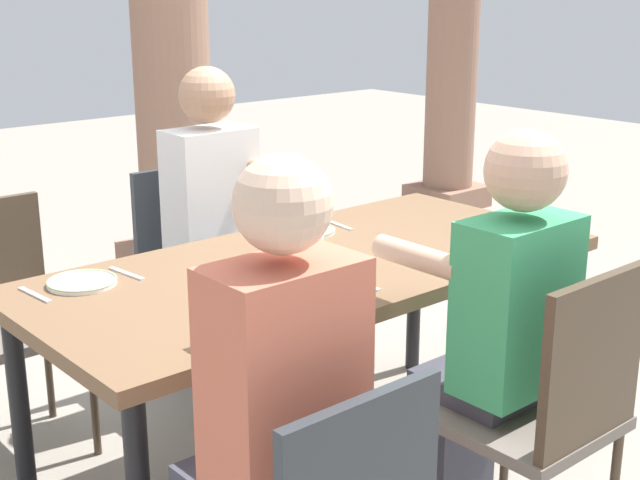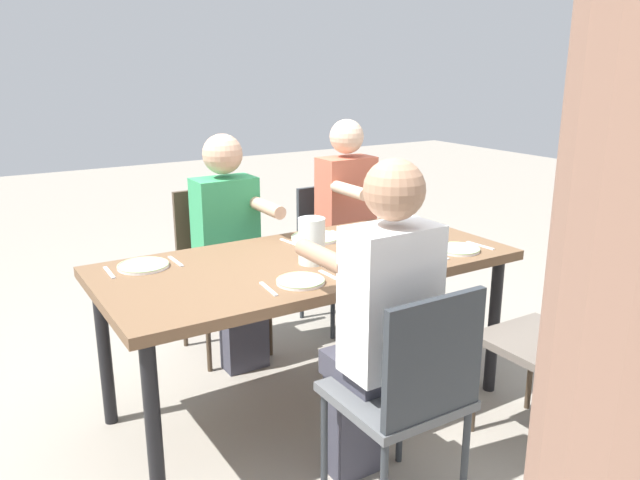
{
  "view_description": "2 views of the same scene",
  "coord_description": "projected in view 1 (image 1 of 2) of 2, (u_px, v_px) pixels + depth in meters",
  "views": [
    {
      "loc": [
        -1.8,
        -2.11,
        1.66
      ],
      "look_at": [
        0.03,
        0.0,
        0.84
      ],
      "focal_mm": 49.82,
      "sensor_mm": 36.0,
      "label": 1
    },
    {
      "loc": [
        1.42,
        2.4,
        1.66
      ],
      "look_at": [
        -0.13,
        -0.1,
        0.82
      ],
      "focal_mm": 35.06,
      "sensor_mm": 36.0,
      "label": 2
    }
  ],
  "objects": [
    {
      "name": "fork_0",
      "position": [
        35.0,
        295.0,
        2.59
      ],
      "size": [
        0.03,
        0.17,
        0.01
      ],
      "primitive_type": "cube",
      "rotation": [
        0.0,
        0.0,
        0.08
      ],
      "color": "silver",
      "rests_on": "dining_table"
    },
    {
      "name": "stone_column_far",
      "position": [
        454.0,
        12.0,
        6.37
      ],
      "size": [
        0.49,
        0.49,
        2.92
      ],
      "color": "#936B56",
      "rests_on": "ground"
    },
    {
      "name": "diner_woman_green",
      "position": [
        269.0,
        420.0,
        1.98
      ],
      "size": [
        0.35,
        0.49,
        1.33
      ],
      "color": "#3F3F4C",
      "rests_on": "ground"
    },
    {
      "name": "spoon_0",
      "position": [
        126.0,
        273.0,
        2.78
      ],
      "size": [
        0.04,
        0.17,
        0.01
      ],
      "primitive_type": "cube",
      "rotation": [
        0.0,
        0.0,
        0.11
      ],
      "color": "silver",
      "rests_on": "dining_table"
    },
    {
      "name": "dining_table",
      "position": [
        314.0,
        280.0,
        2.93
      ],
      "size": [
        1.92,
        0.89,
        0.77
      ],
      "color": "brown",
      "rests_on": "ground"
    },
    {
      "name": "plate_0",
      "position": [
        82.0,
        282.0,
        2.68
      ],
      "size": [
        0.21,
        0.21,
        0.02
      ],
      "color": "white",
      "rests_on": "dining_table"
    },
    {
      "name": "spoon_2",
      "position": [
        338.0,
        225.0,
        3.33
      ],
      "size": [
        0.03,
        0.17,
        0.01
      ],
      "primitive_type": "cube",
      "rotation": [
        0.0,
        0.0,
        -0.1
      ],
      "color": "silver",
      "rests_on": "dining_table"
    },
    {
      "name": "chair_west_north",
      "position": [
        3.0,
        308.0,
        3.16
      ],
      "size": [
        0.44,
        0.44,
        0.91
      ],
      "color": "#6A6158",
      "rests_on": "ground"
    },
    {
      "name": "ground_plane",
      "position": [
        315.0,
        469.0,
        3.13
      ],
      "size": [
        16.0,
        16.0,
        0.0
      ],
      "primitive_type": "plane",
      "color": "gray"
    },
    {
      "name": "fork_2",
      "position": [
        275.0,
        239.0,
        3.14
      ],
      "size": [
        0.02,
        0.17,
        0.01
      ],
      "primitive_type": "cube",
      "rotation": [
        0.0,
        0.0,
        0.03
      ],
      "color": "silver",
      "rests_on": "dining_table"
    },
    {
      "name": "fork_1",
      "position": [
        280.0,
        307.0,
        2.49
      ],
      "size": [
        0.03,
        0.17,
        0.01
      ],
      "primitive_type": "cube",
      "rotation": [
        0.0,
        0.0,
        -0.06
      ],
      "color": "silver",
      "rests_on": "dining_table"
    },
    {
      "name": "plate_3",
      "position": [
        514.0,
        237.0,
        3.14
      ],
      "size": [
        0.23,
        0.23,
        0.02
      ],
      "color": "white",
      "rests_on": "dining_table"
    },
    {
      "name": "water_pitcher",
      "position": [
        306.0,
        228.0,
        2.95
      ],
      "size": [
        0.12,
        0.12,
        0.21
      ],
      "color": "white",
      "rests_on": "dining_table"
    },
    {
      "name": "plate_1",
      "position": [
        320.0,
        293.0,
        2.59
      ],
      "size": [
        0.26,
        0.26,
        0.02
      ],
      "color": "white",
      "rests_on": "dining_table"
    },
    {
      "name": "diner_guest_third",
      "position": [
        495.0,
        334.0,
        2.5
      ],
      "size": [
        0.35,
        0.5,
        1.29
      ],
      "color": "#3F3F4C",
      "rests_on": "ground"
    },
    {
      "name": "spoon_3",
      "position": [
        539.0,
        231.0,
        3.24
      ],
      "size": [
        0.02,
        0.17,
        0.01
      ],
      "primitive_type": "cube",
      "rotation": [
        0.0,
        0.0,
        -0.02
      ],
      "color": "silver",
      "rests_on": "dining_table"
    },
    {
      "name": "spoon_1",
      "position": [
        358.0,
        284.0,
        2.68
      ],
      "size": [
        0.04,
        0.17,
        0.01
      ],
      "primitive_type": "cube",
      "rotation": [
        0.0,
        0.0,
        0.11
      ],
      "color": "silver",
      "rests_on": "dining_table"
    },
    {
      "name": "stone_column_centre",
      "position": [
        169.0,
        5.0,
        4.86
      ],
      "size": [
        0.56,
        0.56,
        3.1
      ],
      "color": "#936B56",
      "rests_on": "ground"
    },
    {
      "name": "fork_3",
      "position": [
        487.0,
        247.0,
        3.05
      ],
      "size": [
        0.02,
        0.17,
        0.01
      ],
      "primitive_type": "cube",
      "rotation": [
        0.0,
        0.0,
        0.01
      ],
      "color": "silver",
      "rests_on": "dining_table"
    },
    {
      "name": "diner_man_white",
      "position": [
        221.0,
        227.0,
        3.48
      ],
      "size": [
        0.35,
        0.5,
        1.34
      ],
      "color": "#3F3F4C",
      "rests_on": "ground"
    },
    {
      "name": "plate_2",
      "position": [
        307.0,
        230.0,
        3.23
      ],
      "size": [
        0.2,
        0.2,
        0.02
      ],
      "color": "white",
      "rests_on": "dining_table"
    },
    {
      "name": "chair_mid_south",
      "position": [
        550.0,
        406.0,
        2.4
      ],
      "size": [
        0.44,
        0.44,
        0.95
      ],
      "color": "#6A6158",
      "rests_on": "ground"
    },
    {
      "name": "chair_mid_north",
      "position": [
        196.0,
        263.0,
        3.67
      ],
      "size": [
        0.44,
        0.44,
        0.92
      ],
      "color": "#5B5E61",
      "rests_on": "ground"
    }
  ]
}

